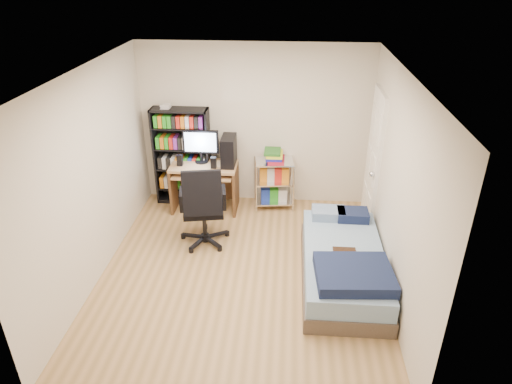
# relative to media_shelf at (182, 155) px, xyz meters

# --- Properties ---
(room) EXTENTS (3.58, 4.08, 2.58)m
(room) POSITION_rel_media_shelf_xyz_m (1.12, -1.84, 0.46)
(room) COLOR tan
(room) RESTS_ON ground
(media_shelf) EXTENTS (0.87, 0.29, 1.60)m
(media_shelf) POSITION_rel_media_shelf_xyz_m (0.00, 0.00, 0.00)
(media_shelf) COLOR black
(media_shelf) RESTS_ON room
(computer_desk) EXTENTS (1.00, 0.58, 1.26)m
(computer_desk) POSITION_rel_media_shelf_xyz_m (0.48, -0.19, -0.11)
(computer_desk) COLOR tan
(computer_desk) RESTS_ON room
(office_chair) EXTENTS (0.82, 0.82, 1.18)m
(office_chair) POSITION_rel_media_shelf_xyz_m (0.54, -1.22, -0.42)
(office_chair) COLOR black
(office_chair) RESTS_ON room
(wire_cart) EXTENTS (0.64, 0.50, 0.96)m
(wire_cart) POSITION_rel_media_shelf_xyz_m (1.44, -0.08, -0.16)
(wire_cart) COLOR silver
(wire_cart) RESTS_ON room
(bed) EXTENTS (0.97, 1.94, 0.55)m
(bed) POSITION_rel_media_shelf_xyz_m (2.37, -1.91, -0.55)
(bed) COLOR brown
(bed) RESTS_ON room
(door) EXTENTS (0.12, 0.80, 2.00)m
(door) POSITION_rel_media_shelf_xyz_m (2.85, -0.49, 0.21)
(door) COLOR white
(door) RESTS_ON room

